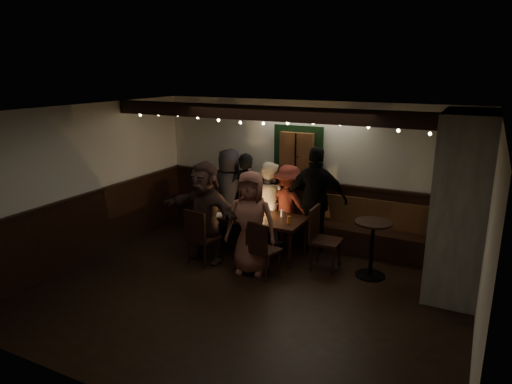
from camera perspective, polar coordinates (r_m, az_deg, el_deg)
The scene contains 13 objects.
room at distance 7.25m, azimuth 11.48°, elevation -1.74°, with size 6.02×5.01×2.62m.
dining_table at distance 7.96m, azimuth -0.68°, elevation -3.30°, with size 1.91×0.82×0.83m.
chair_near_left at distance 7.52m, azimuth -7.08°, elevation -5.24°, with size 0.48×0.48×0.96m.
chair_near_right at distance 7.03m, azimuth 0.60°, elevation -6.80°, with size 0.50×0.50×0.92m.
chair_end at distance 7.42m, azimuth 8.05°, elevation -5.26°, with size 0.47×0.47×1.02m.
high_top at distance 7.27m, azimuth 14.32°, elevation -6.07°, with size 0.56×0.56×0.90m.
person_a at distance 8.87m, azimuth -3.34°, elevation 0.08°, with size 0.82×0.53×1.68m, color black.
person_b at distance 8.65m, azimuth -1.30°, elevation -0.43°, with size 0.60×0.39×1.64m, color black.
person_c at distance 8.44m, azimuth 1.52°, elevation -1.25°, with size 0.74×0.57×1.52m, color #EFE0C6.
person_d at distance 8.33m, azimuth 4.05°, elevation -1.64°, with size 0.96×0.55×1.48m, color #561D16.
person_e at distance 8.06m, azimuth 7.51°, elevation -0.90°, with size 1.09×0.46×1.87m, color black.
person_f at distance 7.60m, azimuth -6.40°, elevation -2.46°, with size 1.59×0.50×1.71m, color #3A2622.
person_g at distance 7.12m, azimuth -0.64°, elevation -3.86°, with size 0.81×0.52×1.65m, color brown.
Camera 1 is at (2.85, -5.29, 3.14)m, focal length 32.00 mm.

